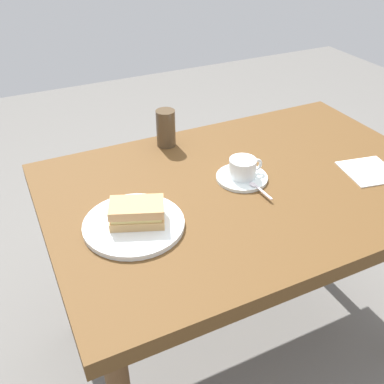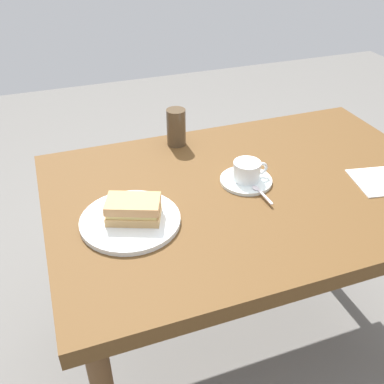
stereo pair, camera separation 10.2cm
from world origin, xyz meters
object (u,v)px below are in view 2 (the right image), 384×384
at_px(sandwich_front, 133,209).
at_px(napkin, 380,181).
at_px(coffee_saucer, 246,180).
at_px(dining_table, 250,207).
at_px(coffee_cup, 247,170).
at_px(sandwich_plate, 130,221).
at_px(spoon, 259,192).
at_px(drinking_glass, 176,127).

bearing_deg(sandwich_front, napkin, -4.45).
relative_size(sandwich_front, coffee_saucer, 1.02).
relative_size(dining_table, coffee_cup, 11.10).
distance_m(sandwich_plate, napkin, 0.74).
bearing_deg(dining_table, sandwich_plate, -172.19).
relative_size(coffee_cup, napkin, 0.71).
distance_m(coffee_saucer, spoon, 0.08).
relative_size(dining_table, napkin, 7.90).
xyz_separation_m(dining_table, coffee_cup, (-0.01, 0.02, 0.12)).
distance_m(sandwich_front, napkin, 0.73).
height_order(dining_table, napkin, napkin).
bearing_deg(sandwich_plate, coffee_saucer, 11.63).
height_order(sandwich_plate, spoon, spoon).
relative_size(coffee_saucer, drinking_glass, 1.23).
height_order(coffee_saucer, spoon, spoon).
bearing_deg(napkin, spoon, 170.96).
xyz_separation_m(dining_table, spoon, (-0.01, -0.05, 0.09)).
bearing_deg(napkin, sandwich_front, 175.55).
bearing_deg(dining_table, coffee_saucer, 109.96).
bearing_deg(dining_table, coffee_cup, 106.43).
distance_m(sandwich_plate, sandwich_front, 0.04).
relative_size(napkin, drinking_glass, 1.20).
relative_size(sandwich_plate, spoon, 2.65).
height_order(spoon, drinking_glass, drinking_glass).
height_order(spoon, napkin, spoon).
xyz_separation_m(coffee_saucer, spoon, (0.00, -0.08, 0.01)).
relative_size(coffee_saucer, napkin, 1.03).
distance_m(dining_table, sandwich_plate, 0.39).
relative_size(coffee_saucer, coffee_cup, 1.44).
distance_m(dining_table, sandwich_front, 0.39).
distance_m(dining_table, drinking_glass, 0.37).
height_order(coffee_cup, napkin, coffee_cup).
distance_m(coffee_saucer, drinking_glass, 0.33).
bearing_deg(drinking_glass, coffee_cup, -67.71).
bearing_deg(coffee_cup, sandwich_plate, -168.43).
relative_size(sandwich_front, spoon, 1.60).
xyz_separation_m(spoon, napkin, (0.37, -0.06, -0.01)).
relative_size(sandwich_plate, sandwich_front, 1.66).
bearing_deg(coffee_saucer, sandwich_front, -167.74).
relative_size(sandwich_plate, coffee_cup, 2.44).
bearing_deg(coffee_cup, sandwich_front, -167.81).
bearing_deg(sandwich_front, coffee_cup, 12.19).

